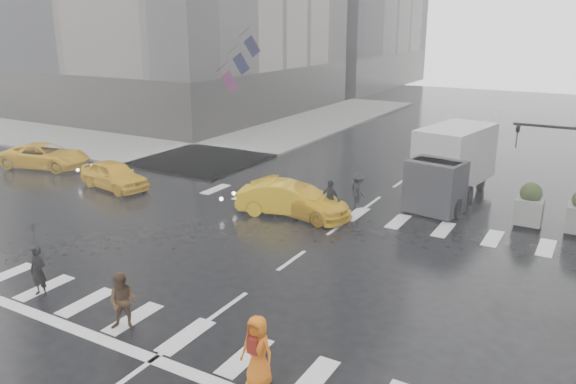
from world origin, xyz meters
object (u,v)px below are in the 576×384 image
Objects in this scene: taxi_mid at (288,198)px; taxi_front at (114,175)px; box_truck at (450,163)px; pedestrian_brown at (123,302)px; pedestrian_orange at (257,351)px.

taxi_front is at bearing 79.04° from taxi_mid.
taxi_mid is 8.26m from box_truck.
taxi_mid is at bearing 67.66° from pedestrian_brown.
taxi_front is at bearing 150.46° from pedestrian_orange.
pedestrian_brown is 0.38× the size of taxi_mid.
pedestrian_brown reaches higher than taxi_front.
taxi_mid is at bearing 120.51° from pedestrian_orange.
box_truck is at bearing 46.84° from pedestrian_brown.
pedestrian_orange is at bearing -30.54° from pedestrian_brown.
box_truck is (0.08, 17.10, 0.95)m from pedestrian_orange.
taxi_front is 0.66× the size of box_truck.
pedestrian_orange is 12.60m from taxi_mid.
pedestrian_orange reaches higher than taxi_mid.
taxi_mid is (-5.65, 11.26, -0.16)m from pedestrian_orange.
pedestrian_orange reaches higher than taxi_front.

